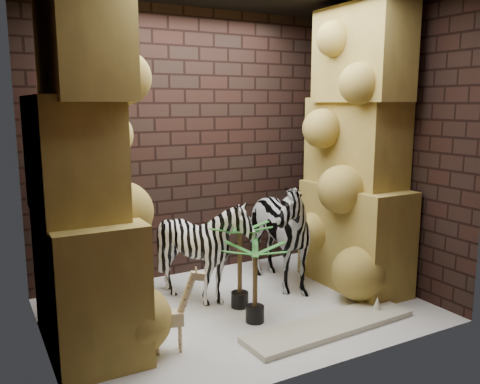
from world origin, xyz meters
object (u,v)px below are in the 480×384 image
palm_back (255,283)px  palm_front (240,265)px  zebra_right (271,222)px  zebra_left (203,255)px  giraffe_toy (168,310)px  surfboard (330,326)px

palm_back → palm_front: bearing=83.5°
palm_back → zebra_right: bearing=49.4°
zebra_left → palm_front: zebra_left is taller
giraffe_toy → palm_back: bearing=25.5°
zebra_left → surfboard: (0.72, -1.10, -0.46)m
palm_back → surfboard: 0.76m
zebra_left → surfboard: 1.39m
surfboard → zebra_left: bearing=120.6°
surfboard → palm_back: bearing=136.5°
giraffe_toy → palm_back: (0.89, 0.15, 0.02)m
zebra_right → giraffe_toy: size_ratio=2.00×
zebra_left → palm_back: 0.70m
zebra_left → palm_back: zebra_left is taller
giraffe_toy → palm_front: 1.06m
zebra_right → zebra_left: size_ratio=1.33×
zebra_left → surfboard: bearing=-40.4°
giraffe_toy → surfboard: giraffe_toy is taller
palm_front → surfboard: bearing=-59.6°
palm_front → palm_back: bearing=-96.5°
zebra_right → palm_front: (-0.58, -0.37, -0.28)m
palm_front → giraffe_toy: bearing=-151.1°
giraffe_toy → zebra_right: bearing=46.1°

